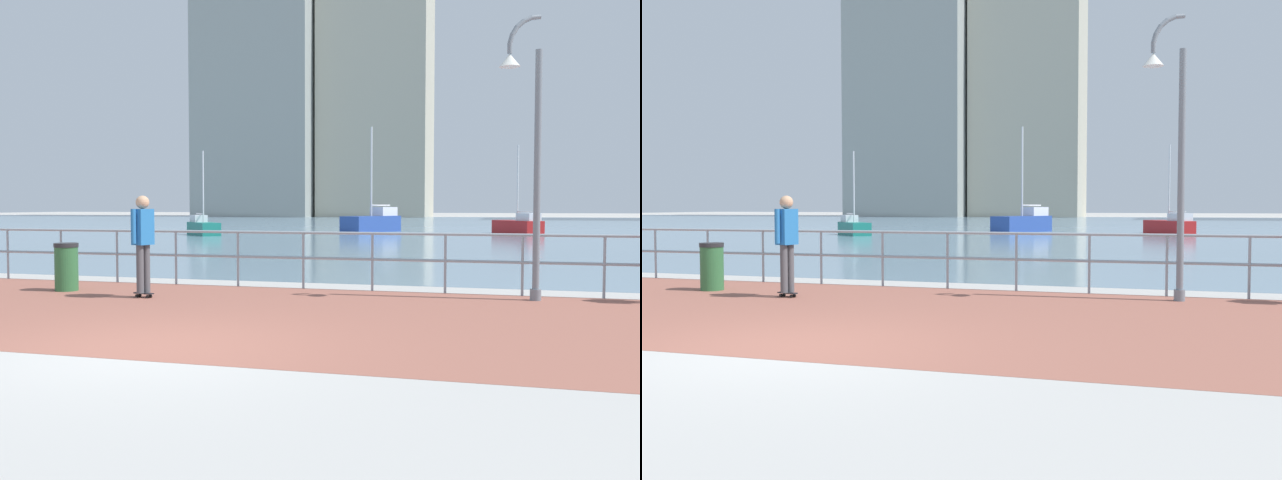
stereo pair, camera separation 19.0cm
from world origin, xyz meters
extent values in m
plane|color=#ADAAA5|center=(0.00, 40.00, 0.00)|extent=(220.00, 220.00, 0.00)
cube|color=#935647|center=(0.00, 2.74, 0.00)|extent=(28.00, 6.70, 0.01)
cube|color=#6B899E|center=(0.00, 51.09, 0.00)|extent=(180.00, 88.00, 0.00)
cylinder|color=#8C99A3|center=(-7.00, 6.09, 0.56)|extent=(0.05, 0.05, 1.12)
cylinder|color=#8C99A3|center=(-5.60, 6.09, 0.56)|extent=(0.05, 0.05, 1.12)
cylinder|color=#8C99A3|center=(-4.20, 6.09, 0.56)|extent=(0.05, 0.05, 1.12)
cylinder|color=#8C99A3|center=(-2.80, 6.09, 0.56)|extent=(0.05, 0.05, 1.12)
cylinder|color=#8C99A3|center=(-1.40, 6.09, 0.56)|extent=(0.05, 0.05, 1.12)
cylinder|color=#8C99A3|center=(0.00, 6.09, 0.56)|extent=(0.05, 0.05, 1.12)
cylinder|color=#8C99A3|center=(1.40, 6.09, 0.56)|extent=(0.05, 0.05, 1.12)
cylinder|color=#8C99A3|center=(2.80, 6.09, 0.56)|extent=(0.05, 0.05, 1.12)
cylinder|color=#8C99A3|center=(4.20, 6.09, 0.56)|extent=(0.05, 0.05, 1.12)
cylinder|color=#8C99A3|center=(5.60, 6.09, 0.56)|extent=(0.05, 0.05, 1.12)
cylinder|color=#8C99A3|center=(0.00, 6.09, 1.12)|extent=(25.20, 0.06, 0.06)
cylinder|color=#8C99A3|center=(0.00, 6.09, 0.61)|extent=(25.20, 0.06, 0.06)
cylinder|color=slate|center=(4.42, 5.49, 0.10)|extent=(0.19, 0.19, 0.20)
cylinder|color=slate|center=(4.42, 5.49, 2.16)|extent=(0.12, 0.12, 4.33)
cylinder|color=slate|center=(4.35, 5.46, 4.87)|extent=(0.20, 0.16, 0.11)
cylinder|color=slate|center=(4.22, 5.39, 4.82)|extent=(0.21, 0.16, 0.15)
cylinder|color=slate|center=(4.10, 5.33, 4.74)|extent=(0.20, 0.16, 0.18)
cylinder|color=slate|center=(4.01, 5.28, 4.62)|extent=(0.18, 0.15, 0.19)
cylinder|color=slate|center=(3.95, 5.25, 4.48)|extent=(0.15, 0.13, 0.19)
cylinder|color=slate|center=(3.94, 5.24, 4.32)|extent=(0.12, 0.11, 0.17)
cone|color=silver|center=(3.94, 5.24, 4.12)|extent=(0.36, 0.36, 0.22)
cylinder|color=black|center=(-2.49, 3.98, 0.03)|extent=(0.07, 0.04, 0.06)
cylinder|color=black|center=(-2.47, 4.05, 0.03)|extent=(0.07, 0.04, 0.06)
cylinder|color=black|center=(-2.24, 3.91, 0.03)|extent=(0.07, 0.04, 0.06)
cylinder|color=black|center=(-2.22, 3.99, 0.03)|extent=(0.07, 0.04, 0.06)
cube|color=black|center=(-2.36, 3.98, 0.08)|extent=(0.41, 0.20, 0.02)
cylinder|color=#4C4C51|center=(-2.38, 3.90, 0.52)|extent=(0.16, 0.16, 0.86)
cylinder|color=#4C4C51|center=(-2.34, 4.06, 0.52)|extent=(0.16, 0.16, 0.86)
cube|color=#236BB2|center=(-2.36, 3.98, 1.27)|extent=(0.32, 0.39, 0.64)
cylinder|color=#236BB2|center=(-2.41, 3.76, 1.29)|extent=(0.11, 0.11, 0.61)
cylinder|color=#236BB2|center=(-2.30, 4.21, 1.29)|extent=(0.11, 0.11, 0.61)
sphere|color=tan|center=(-2.36, 3.98, 1.72)|extent=(0.24, 0.24, 0.24)
cylinder|color=#2D6638|center=(-4.32, 4.49, 0.42)|extent=(0.44, 0.44, 0.85)
cylinder|color=#262628|center=(-4.32, 4.49, 0.89)|extent=(0.46, 0.46, 0.08)
cube|color=#284799|center=(-4.67, 35.76, 0.50)|extent=(3.16, 4.85, 1.00)
cube|color=silver|center=(-4.11, 37.04, 1.28)|extent=(1.59, 1.94, 0.55)
cylinder|color=silver|center=(-4.67, 35.76, 3.77)|extent=(0.11, 0.11, 5.55)
cylinder|color=silver|center=(-4.26, 36.70, 1.66)|extent=(0.91, 1.96, 0.09)
cube|color=#B21E1E|center=(4.13, 34.98, 0.39)|extent=(2.96, 3.68, 0.78)
cube|color=silver|center=(4.73, 34.06, 1.00)|extent=(1.39, 1.54, 0.44)
cylinder|color=silver|center=(4.13, 34.98, 2.97)|extent=(0.09, 0.09, 4.36)
cylinder|color=silver|center=(4.57, 34.30, 1.31)|extent=(0.97, 1.41, 0.07)
cube|color=#197266|center=(-12.71, 28.52, 0.36)|extent=(2.96, 3.20, 0.71)
cube|color=silver|center=(-13.36, 29.27, 0.91)|extent=(1.33, 1.38, 0.40)
cylinder|color=silver|center=(-12.71, 28.52, 2.70)|extent=(0.08, 0.08, 3.97)
cylinder|color=silver|center=(-13.19, 29.07, 1.19)|extent=(1.03, 1.18, 0.06)
cube|color=#B2AD99|center=(-15.93, 94.38, 18.64)|extent=(15.70, 10.56, 37.28)
cube|color=#939993|center=(-32.92, 93.03, 22.73)|extent=(17.53, 14.89, 45.46)
camera|label=1|loc=(4.08, -7.20, 1.66)|focal=39.31mm
camera|label=2|loc=(4.27, -7.15, 1.66)|focal=39.31mm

